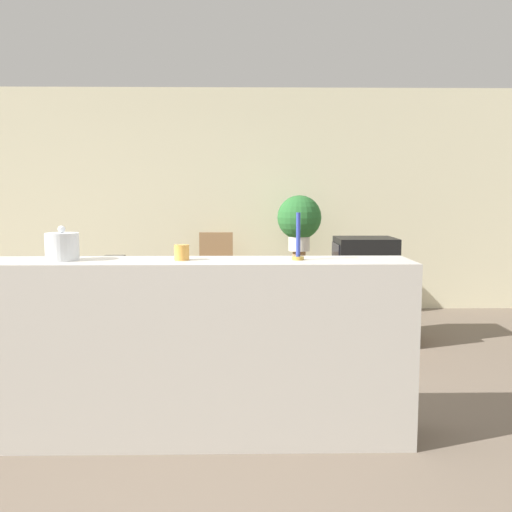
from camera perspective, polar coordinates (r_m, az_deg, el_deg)
The scene contains 12 objects.
ground_plane at distance 3.90m, azimuth -8.60°, elevation -15.42°, with size 14.00×14.00×0.00m, color #756656.
wall_back at distance 7.04m, azimuth -5.10°, elevation 5.55°, with size 9.00×0.06×2.70m.
couch at distance 5.10m, azimuth -12.39°, elevation -6.91°, with size 0.96×1.91×0.81m.
tv_stand at distance 5.65m, azimuth 10.75°, elevation -5.76°, with size 0.93×0.58×0.54m.
television at distance 5.57m, azimuth 10.79°, elevation -0.64°, with size 0.57×0.51×0.48m.
wooden_chair at distance 6.68m, azimuth -4.04°, elevation -1.53°, with size 0.44×0.44×0.98m.
plant_stand at distance 6.64m, azimuth 4.30°, elevation -2.81°, with size 0.15×0.15×0.78m.
potted_plant at distance 6.57m, azimuth 4.36°, elevation 3.68°, with size 0.51×0.51×0.64m.
foreground_counter at distance 3.40m, azimuth -9.54°, elevation -9.31°, with size 2.90×0.44×1.06m.
decorative_bowl at distance 3.42m, azimuth -18.81°, elevation 0.91°, with size 0.19×0.19×0.20m.
candle_jar at distance 3.28m, azimuth -7.44°, elevation 0.36°, with size 0.09×0.09×0.09m.
candlestick at distance 3.27m, azimuth 4.23°, elevation 1.19°, with size 0.07×0.07×0.27m.
Camera 1 is at (0.50, -3.59, 1.44)m, focal length 40.00 mm.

